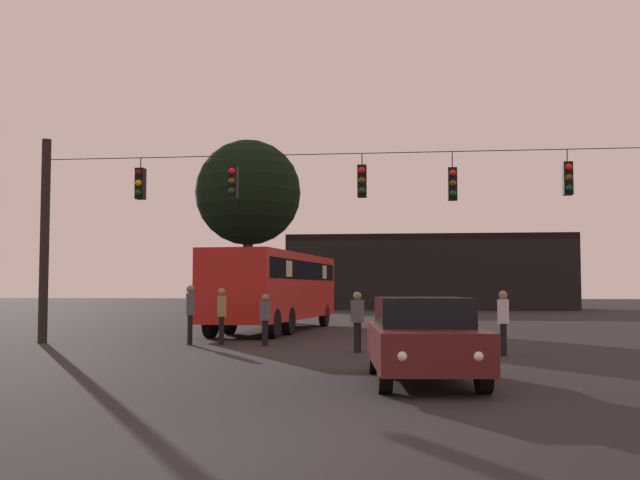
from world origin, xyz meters
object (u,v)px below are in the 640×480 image
(city_bus, at_px, (275,283))
(pedestrian_trailing, at_px, (503,319))
(pedestrian_near_bus, at_px, (222,313))
(car_near_right, at_px, (423,338))
(tree_left_silhouette, at_px, (248,193))
(pedestrian_crossing_center, at_px, (265,317))
(pedestrian_crossing_right, at_px, (190,311))
(pedestrian_crossing_left, at_px, (357,318))

(city_bus, height_order, pedestrian_trailing, city_bus)
(pedestrian_near_bus, xyz_separation_m, pedestrian_trailing, (7.91, -2.90, -0.04))
(pedestrian_near_bus, height_order, pedestrian_trailing, pedestrian_near_bus)
(city_bus, height_order, pedestrian_near_bus, city_bus)
(pedestrian_near_bus, bearing_deg, car_near_right, -55.58)
(pedestrian_trailing, relative_size, tree_left_silhouette, 0.16)
(tree_left_silhouette, bearing_deg, pedestrian_trailing, -63.15)
(pedestrian_crossing_center, xyz_separation_m, pedestrian_crossing_right, (-2.29, 0.15, 0.17))
(pedestrian_crossing_center, height_order, pedestrian_crossing_right, pedestrian_crossing_right)
(car_near_right, xyz_separation_m, pedestrian_near_bus, (-5.81, 8.48, 0.15))
(pedestrian_trailing, bearing_deg, pedestrian_crossing_right, 163.41)
(pedestrian_crossing_right, xyz_separation_m, pedestrian_trailing, (8.80, -2.62, -0.10))
(pedestrian_crossing_center, relative_size, pedestrian_trailing, 0.93)
(pedestrian_crossing_left, height_order, pedestrian_crossing_right, pedestrian_crossing_right)
(pedestrian_crossing_left, relative_size, pedestrian_near_bus, 0.95)
(city_bus, xyz_separation_m, pedestrian_crossing_left, (3.83, -9.33, -0.97))
(pedestrian_trailing, bearing_deg, pedestrian_near_bus, 159.90)
(car_near_right, relative_size, pedestrian_crossing_center, 2.96)
(car_near_right, relative_size, tree_left_silhouette, 0.45)
(pedestrian_crossing_right, bearing_deg, city_bus, 79.98)
(city_bus, relative_size, car_near_right, 2.51)
(pedestrian_trailing, bearing_deg, tree_left_silhouette, 116.85)
(pedestrian_crossing_center, bearing_deg, car_near_right, -61.33)
(pedestrian_crossing_left, distance_m, tree_left_silhouette, 23.66)
(pedestrian_trailing, bearing_deg, pedestrian_crossing_center, 159.17)
(city_bus, bearing_deg, pedestrian_crossing_center, -82.31)
(city_bus, height_order, tree_left_silhouette, tree_left_silhouette)
(pedestrian_crossing_right, bearing_deg, tree_left_silhouette, 97.06)
(car_near_right, bearing_deg, pedestrian_crossing_right, 129.22)
(city_bus, distance_m, pedestrian_crossing_left, 10.13)
(city_bus, relative_size, tree_left_silhouette, 1.12)
(city_bus, relative_size, pedestrian_crossing_left, 7.05)
(pedestrian_trailing, bearing_deg, pedestrian_crossing_left, 171.08)
(car_near_right, xyz_separation_m, pedestrian_crossing_left, (-1.59, 6.16, 0.10))
(city_bus, distance_m, car_near_right, 16.45)
(pedestrian_crossing_center, height_order, pedestrian_trailing, pedestrian_trailing)
(city_bus, height_order, pedestrian_crossing_right, city_bus)
(pedestrian_crossing_left, relative_size, tree_left_silhouette, 0.16)
(pedestrian_crossing_left, xyz_separation_m, pedestrian_crossing_right, (-5.11, 2.04, 0.12))
(pedestrian_trailing, distance_m, tree_left_silhouette, 25.57)
(pedestrian_crossing_right, distance_m, pedestrian_near_bus, 0.93)
(pedestrian_crossing_right, height_order, pedestrian_trailing, pedestrian_crossing_right)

